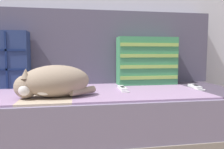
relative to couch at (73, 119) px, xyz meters
The scene contains 6 objects.
couch is the anchor object (origin of this frame).
sofa_backrest 0.56m from the couch, 90.00° to the left, with size 2.13×0.14×0.54m.
throw_pillow_striped 0.67m from the couch, 18.41° to the left, with size 0.43×0.14×0.34m.
sleeping_cat 0.35m from the couch, 116.02° to the right, with size 0.41×0.25×0.17m.
game_remote_near 0.37m from the couch, ahead, with size 0.05×0.20×0.02m.
game_remote_far 0.82m from the couch, ahead, with size 0.06×0.19×0.02m.
Camera 1 is at (0.02, -1.20, 0.59)m, focal length 35.00 mm.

